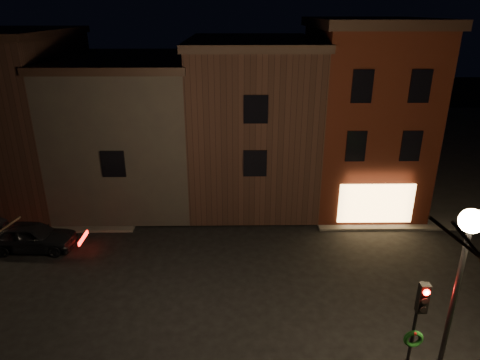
# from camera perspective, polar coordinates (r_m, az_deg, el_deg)

# --- Properties ---
(ground) EXTENTS (120.00, 120.00, 0.00)m
(ground) POSITION_cam_1_polar(r_m,az_deg,el_deg) (18.78, -2.08, -14.29)
(ground) COLOR black
(ground) RESTS_ON ground
(sidewalk_far_right) EXTENTS (30.00, 30.00, 0.12)m
(sidewalk_far_right) POSITION_cam_1_polar(r_m,az_deg,el_deg) (41.70, 27.30, 4.07)
(sidewalk_far_right) COLOR #2D2B28
(sidewalk_far_right) RESTS_ON ground
(corner_building) EXTENTS (6.50, 8.50, 10.50)m
(corner_building) POSITION_cam_1_polar(r_m,az_deg,el_deg) (26.38, 16.07, 8.60)
(corner_building) COLOR #3D140A
(corner_building) RESTS_ON ground
(row_building_a) EXTENTS (7.30, 10.30, 9.40)m
(row_building_a) POSITION_cam_1_polar(r_m,az_deg,el_deg) (26.43, 1.54, 8.20)
(row_building_a) COLOR black
(row_building_a) RESTS_ON ground
(row_building_b) EXTENTS (7.80, 10.30, 8.40)m
(row_building_b) POSITION_cam_1_polar(r_m,az_deg,el_deg) (27.25, -14.00, 6.89)
(row_building_b) COLOR black
(row_building_b) RESTS_ON ground
(row_building_c) EXTENTS (7.30, 10.30, 9.90)m
(row_building_c) POSITION_cam_1_polar(r_m,az_deg,el_deg) (29.59, -28.06, 7.63)
(row_building_c) COLOR black
(row_building_c) RESTS_ON ground
(street_lamp_near) EXTENTS (0.60, 0.60, 6.48)m
(street_lamp_near) POSITION_cam_1_polar(r_m,az_deg,el_deg) (12.31, 27.56, -9.51)
(street_lamp_near) COLOR black
(street_lamp_near) RESTS_ON sidewalk_near_right
(traffic_signal) EXTENTS (0.58, 0.38, 4.05)m
(traffic_signal) POSITION_cam_1_polar(r_m,az_deg,el_deg) (13.71, 22.50, -17.20)
(traffic_signal) COLOR black
(traffic_signal) RESTS_ON sidewalk_near_right
(parked_car_a) EXTENTS (4.21, 1.77, 1.42)m
(parked_car_a) POSITION_cam_1_polar(r_m,az_deg,el_deg) (23.46, -25.99, -6.77)
(parked_car_a) COLOR black
(parked_car_a) RESTS_ON ground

